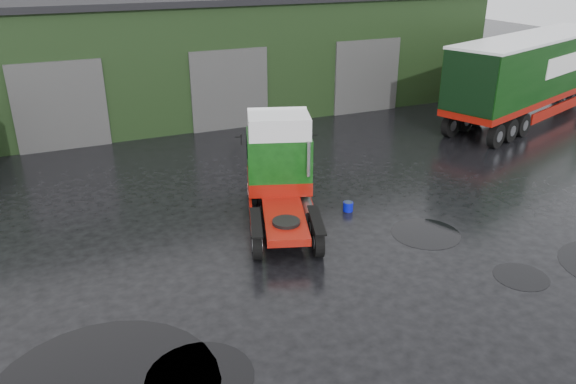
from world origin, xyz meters
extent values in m
plane|color=black|center=(0.00, 0.00, 0.00)|extent=(100.00, 100.00, 0.00)
cube|color=black|center=(2.00, 20.00, 3.00)|extent=(32.00, 12.00, 6.00)
cylinder|color=#080FBE|center=(2.50, 2.78, 0.16)|extent=(0.37, 0.37, 0.33)
cylinder|color=black|center=(-4.58, -3.24, 0.00)|extent=(2.35, 2.35, 0.01)
cylinder|color=black|center=(3.93, 0.23, 0.00)|extent=(2.23, 2.23, 0.01)
cylinder|color=black|center=(4.76, -3.02, 0.00)|extent=(1.53, 1.53, 0.01)
camera|label=1|loc=(-6.74, -12.67, 8.41)|focal=35.00mm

